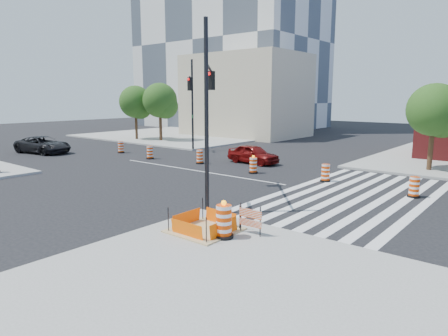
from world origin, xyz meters
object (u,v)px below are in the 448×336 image
(signal_pole_se, at_px, (208,99))
(signal_pole_nw, at_px, (192,97))
(dark_suv, at_px, (43,145))
(red_coupe, at_px, (253,154))

(signal_pole_se, relative_size, signal_pole_nw, 0.98)
(signal_pole_se, bearing_deg, dark_suv, 42.69)
(red_coupe, relative_size, signal_pole_se, 0.52)
(signal_pole_se, height_order, signal_pole_nw, signal_pole_nw)
(red_coupe, distance_m, dark_suv, 18.85)
(red_coupe, height_order, signal_pole_se, signal_pole_se)
(red_coupe, bearing_deg, signal_pole_se, -150.58)
(dark_suv, height_order, signal_pole_se, signal_pole_se)
(dark_suv, height_order, signal_pole_nw, signal_pole_nw)
(red_coupe, xyz_separation_m, dark_suv, (-17.41, -7.22, 0.04))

